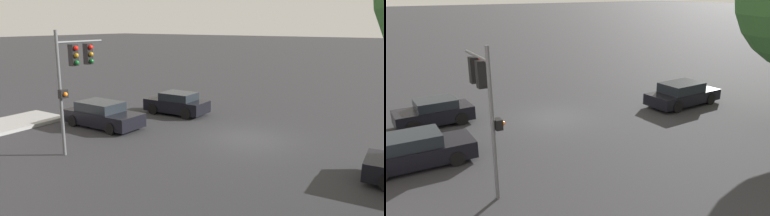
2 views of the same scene
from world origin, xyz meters
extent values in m
plane|color=#28282B|center=(0.00, 0.00, 0.00)|extent=(300.00, 300.00, 0.00)
cylinder|color=#515456|center=(5.46, 6.43, 2.61)|extent=(0.14, 0.14, 5.21)
cylinder|color=#515456|center=(5.46, 5.24, 4.71)|extent=(0.11, 2.39, 0.10)
cube|color=black|center=(5.46, 5.64, 4.16)|extent=(0.30, 0.30, 0.90)
sphere|color=red|center=(5.27, 5.64, 4.46)|extent=(0.20, 0.20, 0.20)
sphere|color=#99660F|center=(5.27, 5.64, 4.16)|extent=(0.20, 0.20, 0.20)
sphere|color=#0F511E|center=(5.27, 5.64, 3.86)|extent=(0.20, 0.20, 0.20)
cube|color=black|center=(5.46, 4.84, 4.16)|extent=(0.30, 0.30, 0.90)
sphere|color=red|center=(5.27, 4.84, 4.46)|extent=(0.20, 0.20, 0.20)
sphere|color=#99660F|center=(5.27, 4.84, 4.16)|extent=(0.20, 0.20, 0.20)
sphere|color=#0F511E|center=(5.27, 4.84, 3.86)|extent=(0.20, 0.20, 0.20)
cube|color=black|center=(5.28, 6.43, 2.65)|extent=(0.22, 0.35, 0.35)
sphere|color=orange|center=(5.14, 6.43, 2.65)|extent=(0.18, 0.18, 0.18)
cube|color=black|center=(5.82, -2.23, 0.54)|extent=(3.91, 1.87, 0.71)
cube|color=black|center=(5.67, -2.23, 1.13)|extent=(2.05, 1.60, 0.45)
cylinder|color=black|center=(6.99, -1.37, 0.34)|extent=(0.69, 0.24, 0.69)
cylinder|color=black|center=(7.04, -3.01, 0.34)|extent=(0.69, 0.24, 0.69)
cylinder|color=black|center=(4.60, -1.45, 0.34)|extent=(0.69, 0.24, 0.69)
cylinder|color=black|center=(4.65, -3.08, 0.34)|extent=(0.69, 0.24, 0.69)
cube|color=black|center=(7.41, 2.36, 0.51)|extent=(4.55, 1.83, 0.69)
cube|color=black|center=(7.59, 2.36, 1.11)|extent=(2.37, 1.60, 0.50)
cylinder|color=black|center=(6.00, 1.52, 0.30)|extent=(0.61, 0.22, 0.61)
cylinder|color=black|center=(6.01, 3.21, 0.30)|extent=(0.61, 0.22, 0.61)
cylinder|color=black|center=(8.81, 1.51, 0.30)|extent=(0.61, 0.22, 0.61)
cylinder|color=black|center=(8.82, 3.20, 0.30)|extent=(0.61, 0.22, 0.61)
camera|label=1|loc=(-7.34, 16.05, 5.44)|focal=35.00mm
camera|label=2|loc=(8.92, 17.46, 6.84)|focal=35.00mm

